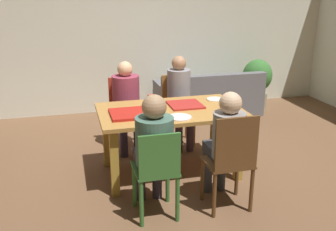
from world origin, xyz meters
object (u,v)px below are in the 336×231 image
chair_3 (177,105)px  drinking_glass_2 (235,107)px  pizza_box_0 (185,105)px  couch (208,99)px  plate_0 (180,117)px  plate_1 (215,99)px  chair_1 (125,110)px  person_2 (153,143)px  pizza_box_1 (130,114)px  drinking_glass_1 (231,111)px  chair_0 (232,159)px  person_0 (226,138)px  drinking_glass_0 (150,100)px  chair_2 (157,171)px  potted_plant (257,81)px  person_1 (127,98)px  person_3 (180,95)px  dining_table (170,119)px

chair_3 → drinking_glass_2: bearing=-74.8°
pizza_box_0 → couch: bearing=61.7°
plate_0 → plate_1: size_ratio=1.21×
chair_1 → couch: size_ratio=0.53×
plate_1 → person_2: bearing=-134.8°
pizza_box_1 → drinking_glass_1: size_ratio=4.05×
drinking_glass_1 → plate_0: bearing=171.0°
chair_1 → drinking_glass_1: size_ratio=9.21×
chair_0 → person_0: bearing=90.0°
person_0 → pizza_box_1: person_0 is taller
person_0 → drinking_glass_0: 1.14m
chair_2 → couch: chair_2 is taller
chair_3 → pizza_box_0: chair_3 is taller
chair_1 → person_2: 1.73m
chair_1 → potted_plant: 2.77m
person_2 → person_0: bearing=-2.1°
person_0 → chair_1: (-0.71, 1.75, -0.19)m
chair_1 → person_1: (0.00, -0.14, 0.20)m
pizza_box_0 → drinking_glass_0: size_ratio=2.85×
chair_0 → plate_1: bearing=76.1°
chair_3 → couch: (0.87, 1.04, -0.26)m
person_0 → potted_plant: bearing=57.6°
chair_1 → plate_1: 1.26m
potted_plant → person_3: bearing=-144.4°
chair_0 → pizza_box_0: bearing=97.2°
drinking_glass_1 → couch: drinking_glass_1 is taller
drinking_glass_0 → couch: drinking_glass_0 is taller
dining_table → person_0: bearing=-66.6°
pizza_box_1 → plate_1: size_ratio=1.96×
couch → plate_1: bearing=-108.4°
person_0 → potted_plant: (1.82, 2.87, -0.20)m
dining_table → potted_plant: (2.16, 2.08, -0.16)m
person_2 → chair_3: (0.71, 1.68, -0.18)m
plate_1 → potted_plant: size_ratio=0.24×
plate_1 → drinking_glass_0: 0.82m
chair_2 → drinking_glass_0: (0.19, 1.11, 0.35)m
chair_1 → pizza_box_0: chair_1 is taller
drinking_glass_0 → drinking_glass_2: bearing=-29.4°
chair_0 → pizza_box_1: 1.22m
chair_2 → plate_0: (0.39, 0.59, 0.29)m
person_2 → pizza_box_0: size_ratio=3.16×
person_0 → couch: (0.87, 2.75, -0.42)m
person_3 → potted_plant: (1.82, 1.30, -0.22)m
person_1 → couch: bearing=35.9°
chair_3 → chair_1: bearing=177.0°
plate_0 → drinking_glass_1: size_ratio=2.50×
person_3 → plate_1: size_ratio=5.84×
pizza_box_1 → pizza_box_0: bearing=14.9°
chair_0 → chair_3: bearing=90.0°
person_3 → plate_0: 1.13m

